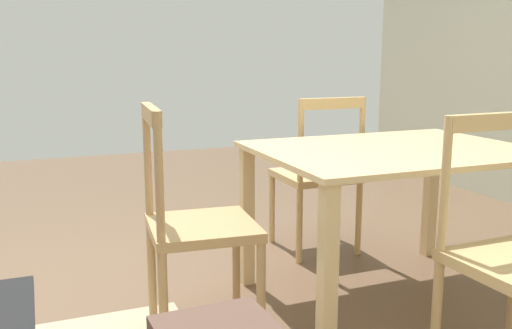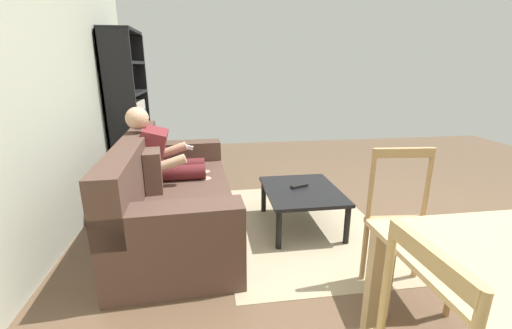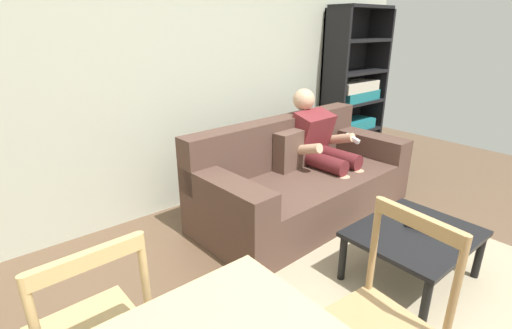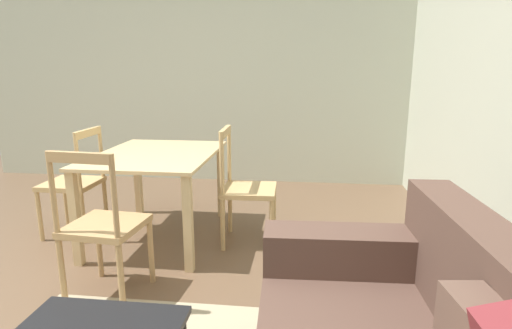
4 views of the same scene
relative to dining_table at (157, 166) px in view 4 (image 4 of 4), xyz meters
The scene contains 6 objects.
ground_plane 1.43m from the dining_table, 10.33° to the right, with size 8.44×8.44×0.00m, color brown.
wall_side 2.07m from the dining_table, behind, with size 0.12×5.39×2.51m, color beige.
dining_table is the anchor object (origin of this frame).
dining_chair_near_wall 0.75m from the dining_table, 89.92° to the left, with size 0.43×0.43×0.94m.
dining_chair_facing_couch 0.95m from the dining_table, ahead, with size 0.46×0.46×0.95m.
dining_chair_by_doorway 0.75m from the dining_table, 90.00° to the right, with size 0.42×0.42×0.91m.
Camera 4 is at (1.87, 1.42, 1.39)m, focal length 28.78 mm.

